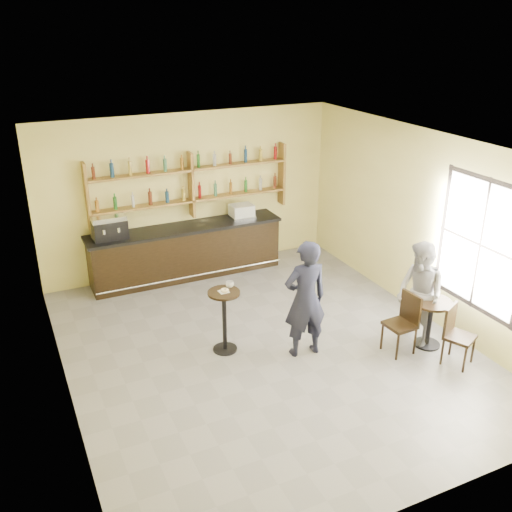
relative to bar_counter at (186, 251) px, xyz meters
name	(u,v)px	position (x,y,z in m)	size (l,w,h in m)	color
floor	(266,348)	(0.24, -3.15, -0.53)	(7.00, 7.00, 0.00)	gray
ceiling	(267,148)	(0.24, -3.15, 2.67)	(7.00, 7.00, 0.00)	white
wall_back	(190,194)	(0.24, 0.35, 1.07)	(7.00, 7.00, 0.00)	#F7EC8C
wall_front	(425,384)	(0.24, -6.65, 1.07)	(7.00, 7.00, 0.00)	#F7EC8C
wall_left	(56,295)	(-2.76, -3.15, 1.07)	(7.00, 7.00, 0.00)	#F7EC8C
wall_right	(426,226)	(3.24, -3.15, 1.07)	(7.00, 7.00, 0.00)	#F7EC8C
window_pane	(480,245)	(3.23, -4.35, 1.17)	(2.00, 2.00, 0.00)	white
window_frame	(480,245)	(3.23, -4.35, 1.17)	(0.04, 1.70, 2.10)	black
shelf_unit	(191,185)	(0.24, 0.22, 1.28)	(4.00, 0.26, 1.40)	brown
liquor_bottles	(191,177)	(0.24, 0.22, 1.45)	(3.68, 0.10, 1.00)	#8C5919
bar_counter	(186,251)	(0.00, 0.00, 0.00)	(3.89, 0.76, 1.05)	black
espresso_machine	(109,227)	(-1.46, 0.00, 0.75)	(0.62, 0.40, 0.44)	black
pastry_case	(242,211)	(1.22, 0.00, 0.67)	(0.47, 0.38, 0.28)	silver
pedestal_table	(225,321)	(-0.36, -2.92, -0.01)	(0.50, 0.50, 1.03)	black
napkin	(224,292)	(-0.36, -2.92, 0.50)	(0.15, 0.15, 0.00)	white
donut	(225,290)	(-0.35, -2.93, 0.53)	(0.13, 0.13, 0.05)	#E6BA54
cup_pedestal	(230,284)	(-0.22, -2.82, 0.55)	(0.12, 0.12, 0.10)	white
man_main	(305,299)	(0.72, -3.51, 0.42)	(0.69, 0.45, 1.88)	black
cafe_table	(429,323)	(2.63, -4.15, -0.13)	(0.62, 0.62, 0.79)	black
cup_cafe	(435,298)	(2.68, -4.15, 0.31)	(0.09, 0.09, 0.08)	white
chair_west	(400,324)	(2.08, -4.10, -0.04)	(0.42, 0.42, 0.97)	black
chair_south	(460,337)	(2.68, -4.75, -0.06)	(0.40, 0.40, 0.93)	black
patron_second	(420,294)	(2.51, -3.98, 0.32)	(0.83, 0.64, 1.70)	gray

